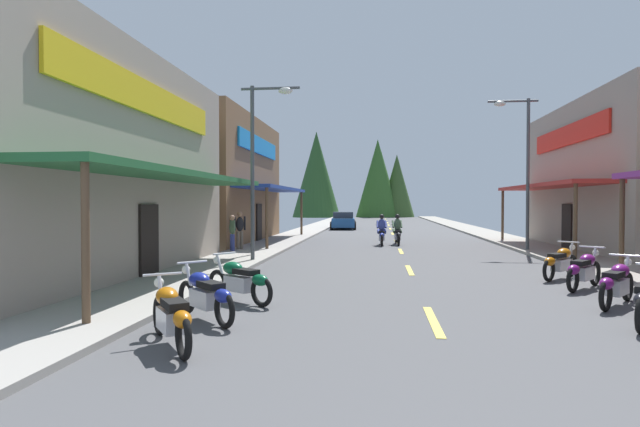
# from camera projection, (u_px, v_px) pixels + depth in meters

# --- Properties ---
(ground) EXTENTS (10.09, 91.62, 0.10)m
(ground) POSITION_uv_depth(u_px,v_px,m) (394.00, 238.00, 31.32)
(ground) COLOR #4C4C4F
(sidewalk_left) EXTENTS (2.42, 91.62, 0.12)m
(sidewalk_left) POSITION_uv_depth(u_px,v_px,m) (295.00, 236.00, 32.04)
(sidewalk_left) COLOR #9E9991
(sidewalk_left) RESTS_ON ground
(sidewalk_right) EXTENTS (2.42, 91.62, 0.12)m
(sidewalk_right) POSITION_uv_depth(u_px,v_px,m) (498.00, 237.00, 30.60)
(sidewalk_right) COLOR gray
(sidewalk_right) RESTS_ON ground
(centerline_dashes) EXTENTS (0.16, 66.81, 0.01)m
(centerline_dashes) POSITION_uv_depth(u_px,v_px,m) (393.00, 234.00, 34.87)
(centerline_dashes) COLOR #E0C64C
(centerline_dashes) RESTS_ON ground
(storefront_left_near) EXTENTS (8.85, 12.96, 6.52)m
(storefront_left_near) POSITION_uv_depth(u_px,v_px,m) (32.00, 164.00, 14.57)
(storefront_left_near) COLOR gray
(storefront_left_near) RESTS_ON ground
(storefront_left_far) EXTENTS (9.35, 11.63, 6.72)m
(storefront_left_far) POSITION_uv_depth(u_px,v_px,m) (192.00, 181.00, 27.73)
(storefront_left_far) COLOR brown
(storefront_left_far) RESTS_ON ground
(streetlamp_left) EXTENTS (2.11, 0.30, 6.29)m
(streetlamp_left) POSITION_uv_depth(u_px,v_px,m) (261.00, 148.00, 17.85)
(streetlamp_left) COLOR #474C51
(streetlamp_left) RESTS_ON ground
(streetlamp_right) EXTENTS (2.11, 0.30, 6.65)m
(streetlamp_right) POSITION_uv_depth(u_px,v_px,m) (521.00, 153.00, 21.80)
(streetlamp_right) COLOR #474C51
(streetlamp_right) RESTS_ON ground
(motorcycle_parked_right_3) EXTENTS (1.42, 1.73, 1.04)m
(motorcycle_parked_right_3) POSITION_uv_depth(u_px,v_px,m) (617.00, 283.00, 10.39)
(motorcycle_parked_right_3) COLOR black
(motorcycle_parked_right_3) RESTS_ON ground
(motorcycle_parked_right_4) EXTENTS (1.45, 1.70, 1.04)m
(motorcycle_parked_right_4) POSITION_uv_depth(u_px,v_px,m) (584.00, 270.00, 12.44)
(motorcycle_parked_right_4) COLOR black
(motorcycle_parked_right_4) RESTS_ON ground
(motorcycle_parked_right_5) EXTENTS (1.50, 1.67, 1.04)m
(motorcycle_parked_right_5) POSITION_uv_depth(u_px,v_px,m) (560.00, 262.00, 14.10)
(motorcycle_parked_right_5) COLOR black
(motorcycle_parked_right_5) RESTS_ON ground
(motorcycle_parked_left_0) EXTENTS (1.34, 1.79, 1.04)m
(motorcycle_parked_left_0) POSITION_uv_depth(u_px,v_px,m) (171.00, 314.00, 7.45)
(motorcycle_parked_left_0) COLOR black
(motorcycle_parked_left_0) RESTS_ON ground
(motorcycle_parked_left_1) EXTENTS (1.60, 1.56, 1.04)m
(motorcycle_parked_left_1) POSITION_uv_depth(u_px,v_px,m) (205.00, 294.00, 9.11)
(motorcycle_parked_left_1) COLOR black
(motorcycle_parked_left_1) RESTS_ON ground
(motorcycle_parked_left_2) EXTENTS (1.79, 1.33, 1.04)m
(motorcycle_parked_left_2) POSITION_uv_depth(u_px,v_px,m) (239.00, 280.00, 10.80)
(motorcycle_parked_left_2) COLOR black
(motorcycle_parked_left_2) RESTS_ON ground
(rider_cruising_lead) EXTENTS (0.60, 2.14, 1.57)m
(rider_cruising_lead) POSITION_uv_depth(u_px,v_px,m) (382.00, 232.00, 25.39)
(rider_cruising_lead) COLOR black
(rider_cruising_lead) RESTS_ON ground
(rider_cruising_trailing) EXTENTS (0.60, 2.14, 1.57)m
(rider_cruising_trailing) POSITION_uv_depth(u_px,v_px,m) (397.00, 232.00, 25.76)
(rider_cruising_trailing) COLOR black
(rider_cruising_trailing) RESTS_ON ground
(pedestrian_by_shop) EXTENTS (0.41, 0.49, 1.63)m
(pedestrian_by_shop) POSITION_uv_depth(u_px,v_px,m) (232.00, 231.00, 21.19)
(pedestrian_by_shop) COLOR #333F8C
(pedestrian_by_shop) RESTS_ON ground
(pedestrian_strolling) EXTENTS (0.44, 0.44, 1.79)m
(pedestrian_strolling) POSITION_uv_depth(u_px,v_px,m) (240.00, 228.00, 21.95)
(pedestrian_strolling) COLOR #726659
(pedestrian_strolling) RESTS_ON ground
(parked_car_curbside) EXTENTS (2.27, 4.40, 1.40)m
(parked_car_curbside) POSITION_uv_depth(u_px,v_px,m) (343.00, 221.00, 41.25)
(parked_car_curbside) COLOR #1E4C8C
(parked_car_curbside) RESTS_ON ground
(treeline_backdrop) EXTENTS (18.32, 12.71, 12.85)m
(treeline_backdrop) POSITION_uv_depth(u_px,v_px,m) (359.00, 179.00, 76.95)
(treeline_backdrop) COLOR #274C23
(treeline_backdrop) RESTS_ON ground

